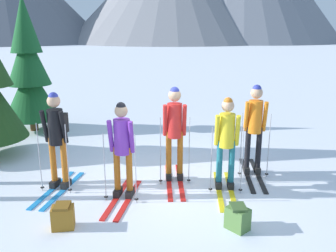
{
  "coord_description": "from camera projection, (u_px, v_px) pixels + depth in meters",
  "views": [
    {
      "loc": [
        -0.27,
        -6.28,
        2.87
      ],
      "look_at": [
        0.09,
        0.44,
        1.05
      ],
      "focal_mm": 38.46,
      "sensor_mm": 36.0,
      "label": 1
    }
  ],
  "objects": [
    {
      "name": "ground_plane",
      "position": [
        165.0,
        185.0,
        6.82
      ],
      "size": [
        400.0,
        400.0,
        0.0
      ],
      "primitive_type": "plane",
      "color": "white"
    },
    {
      "name": "skier_in_black",
      "position": [
        57.0,
        135.0,
        6.47
      ],
      "size": [
        0.68,
        1.67,
        1.81
      ],
      "color": "#1E84D1",
      "rests_on": "ground"
    },
    {
      "name": "skier_in_purple",
      "position": [
        122.0,
        145.0,
        6.13
      ],
      "size": [
        0.63,
        1.59,
        1.7
      ],
      "color": "red",
      "rests_on": "ground"
    },
    {
      "name": "skier_in_red",
      "position": [
        174.0,
        128.0,
        6.82
      ],
      "size": [
        0.61,
        1.72,
        1.84
      ],
      "color": "red",
      "rests_on": "ground"
    },
    {
      "name": "skier_in_yellow",
      "position": [
        226.0,
        138.0,
        6.46
      ],
      "size": [
        0.61,
        1.7,
        1.72
      ],
      "color": "yellow",
      "rests_on": "ground"
    },
    {
      "name": "skier_in_orange",
      "position": [
        255.0,
        124.0,
        7.15
      ],
      "size": [
        0.61,
        1.8,
        1.83
      ],
      "color": "black",
      "rests_on": "ground"
    },
    {
      "name": "pine_tree_mid",
      "position": [
        29.0,
        71.0,
        10.09
      ],
      "size": [
        1.56,
        1.56,
        3.78
      ],
      "color": "#51381E",
      "rests_on": "ground"
    },
    {
      "name": "backpack_on_snow_front",
      "position": [
        238.0,
        218.0,
        5.29
      ],
      "size": [
        0.39,
        0.4,
        0.38
      ],
      "color": "#4C7238",
      "rests_on": "ground"
    },
    {
      "name": "backpack_on_snow_beside",
      "position": [
        63.0,
        217.0,
        5.32
      ],
      "size": [
        0.34,
        0.28,
        0.38
      ],
      "color": "#99661E",
      "rests_on": "ground"
    }
  ]
}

